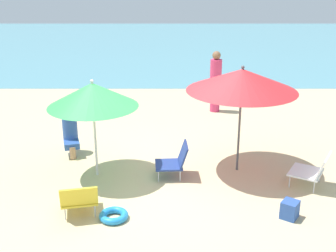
# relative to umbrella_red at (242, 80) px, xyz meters

# --- Properties ---
(ground_plane) EXTENTS (40.00, 40.00, 0.00)m
(ground_plane) POSITION_rel_umbrella_red_xyz_m (-1.31, -0.28, -1.70)
(ground_plane) COLOR #CCB789
(sea_water) EXTENTS (40.00, 16.00, 0.01)m
(sea_water) POSITION_rel_umbrella_red_xyz_m (-1.31, 13.66, -1.69)
(sea_water) COLOR #5693A3
(sea_water) RESTS_ON ground_plane
(umbrella_red) EXTENTS (1.93, 1.93, 1.95)m
(umbrella_red) POSITION_rel_umbrella_red_xyz_m (0.00, 0.00, 0.00)
(umbrella_red) COLOR #4C4C51
(umbrella_red) RESTS_ON ground_plane
(umbrella_green) EXTENTS (1.55, 1.55, 1.76)m
(umbrella_green) POSITION_rel_umbrella_red_xyz_m (-2.54, -0.21, -0.20)
(umbrella_green) COLOR silver
(umbrella_green) RESTS_ON ground_plane
(beach_chair_a) EXTENTS (0.65, 0.66, 0.56)m
(beach_chair_a) POSITION_rel_umbrella_red_xyz_m (-2.59, -1.58, -1.41)
(beach_chair_a) COLOR gold
(beach_chair_a) RESTS_ON ground_plane
(beach_chair_b) EXTENTS (0.79, 0.78, 0.61)m
(beach_chair_b) POSITION_rel_umbrella_red_xyz_m (1.17, -0.65, -1.38)
(beach_chair_b) COLOR white
(beach_chair_b) RESTS_ON ground_plane
(beach_chair_c) EXTENTS (0.59, 0.52, 0.62)m
(beach_chair_c) POSITION_rel_umbrella_red_xyz_m (-1.14, -0.27, -1.38)
(beach_chair_c) COLOR navy
(beach_chair_c) RESTS_ON ground_plane
(person_a) EXTENTS (0.38, 0.53, 0.98)m
(person_a) POSITION_rel_umbrella_red_xyz_m (-3.19, 0.76, -1.21)
(person_a) COLOR #2D519E
(person_a) RESTS_ON ground_plane
(person_b) EXTENTS (0.29, 0.29, 1.55)m
(person_b) POSITION_rel_umbrella_red_xyz_m (-0.07, 3.48, -0.91)
(person_b) COLOR #DB3866
(person_b) RESTS_ON ground_plane
(swim_ring) EXTENTS (0.43, 0.43, 0.11)m
(swim_ring) POSITION_rel_umbrella_red_xyz_m (-2.07, -1.68, -1.64)
(swim_ring) COLOR #238CD8
(swim_ring) RESTS_ON ground_plane
(beach_bag) EXTENTS (0.32, 0.33, 0.27)m
(beach_bag) POSITION_rel_umbrella_red_xyz_m (0.54, -1.64, -1.56)
(beach_bag) COLOR #2D519E
(beach_bag) RESTS_ON ground_plane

